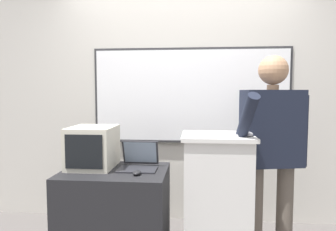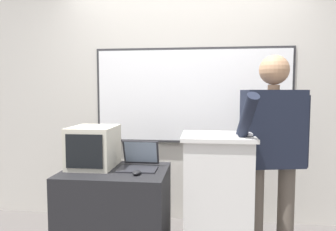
# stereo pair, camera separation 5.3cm
# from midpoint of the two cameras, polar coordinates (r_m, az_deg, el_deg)

# --- Properties ---
(back_wall) EXTENTS (6.40, 0.17, 2.79)m
(back_wall) POSITION_cam_midpoint_polar(r_m,az_deg,el_deg) (3.24, 3.61, 4.62)
(back_wall) COLOR beige
(back_wall) RESTS_ON ground_plane
(lectern_podium) EXTENTS (0.55, 0.48, 1.06)m
(lectern_podium) POSITION_cam_midpoint_polar(r_m,az_deg,el_deg) (2.48, 9.91, -15.73)
(lectern_podium) COLOR silver
(lectern_podium) RESTS_ON ground_plane
(side_desk) EXTENTS (0.83, 0.62, 0.76)m
(side_desk) POSITION_cam_midpoint_polar(r_m,az_deg,el_deg) (2.60, -9.29, -18.33)
(side_desk) COLOR black
(side_desk) RESTS_ON ground_plane
(person_presenter) EXTENTS (0.63, 0.59, 1.67)m
(person_presenter) POSITION_cam_midpoint_polar(r_m,az_deg,el_deg) (2.50, 19.83, -5.15)
(person_presenter) COLOR brown
(person_presenter) RESTS_ON ground_plane
(laptop) EXTENTS (0.31, 0.29, 0.22)m
(laptop) POSITION_cam_midpoint_polar(r_m,az_deg,el_deg) (2.50, -4.86, -8.39)
(laptop) COLOR #28282D
(laptop) RESTS_ON side_desk
(wireless_keyboard) EXTENTS (0.44, 0.14, 0.02)m
(wireless_keyboard) POSITION_cam_midpoint_polar(r_m,az_deg,el_deg) (2.29, 9.64, -3.57)
(wireless_keyboard) COLOR silver
(wireless_keyboard) RESTS_ON lectern_podium
(computer_mouse_by_laptop) EXTENTS (0.06, 0.10, 0.03)m
(computer_mouse_by_laptop) POSITION_cam_midpoint_polar(r_m,az_deg,el_deg) (2.31, -5.35, -10.75)
(computer_mouse_by_laptop) COLOR black
(computer_mouse_by_laptop) RESTS_ON side_desk
(computer_mouse_by_keyboard) EXTENTS (0.06, 0.10, 0.03)m
(computer_mouse_by_keyboard) POSITION_cam_midpoint_polar(r_m,az_deg,el_deg) (2.30, 15.80, -3.46)
(computer_mouse_by_keyboard) COLOR #BCBCC1
(computer_mouse_by_keyboard) RESTS_ON lectern_podium
(crt_monitor) EXTENTS (0.36, 0.42, 0.34)m
(crt_monitor) POSITION_cam_midpoint_polar(r_m,az_deg,el_deg) (2.58, -13.40, -5.78)
(crt_monitor) COLOR beige
(crt_monitor) RESTS_ON side_desk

